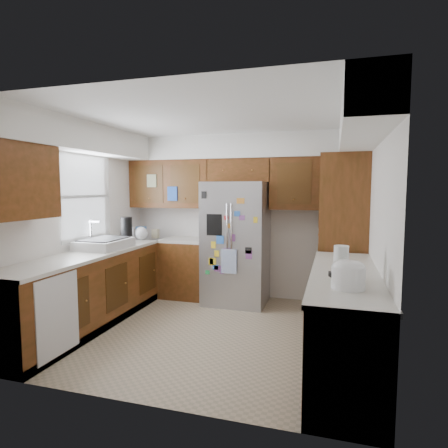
% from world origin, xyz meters
% --- Properties ---
extents(floor, '(3.60, 3.60, 0.00)m').
position_xyz_m(floor, '(0.00, 0.00, 0.00)').
color(floor, tan).
rests_on(floor, ground).
extents(room_shell, '(3.64, 3.24, 2.52)m').
position_xyz_m(room_shell, '(-0.11, 0.36, 1.82)').
color(room_shell, silver).
rests_on(room_shell, ground).
extents(left_counter_run, '(1.36, 3.20, 0.92)m').
position_xyz_m(left_counter_run, '(-1.36, 0.03, 0.43)').
color(left_counter_run, '#41290C').
rests_on(left_counter_run, ground).
extents(right_counter_run, '(0.63, 2.25, 0.92)m').
position_xyz_m(right_counter_run, '(1.50, -0.47, 0.42)').
color(right_counter_run, '#41290C').
rests_on(right_counter_run, ground).
extents(pantry, '(0.60, 0.90, 2.15)m').
position_xyz_m(pantry, '(1.50, 1.15, 1.07)').
color(pantry, '#41290C').
rests_on(pantry, ground).
extents(fridge, '(0.90, 0.79, 1.80)m').
position_xyz_m(fridge, '(-0.00, 1.20, 0.90)').
color(fridge, '#AEAEB3').
rests_on(fridge, ground).
extents(bridge_cabinet, '(0.96, 0.34, 0.35)m').
position_xyz_m(bridge_cabinet, '(0.00, 1.43, 1.98)').
color(bridge_cabinet, '#41290C').
rests_on(bridge_cabinet, fridge).
extents(fridge_top_items, '(0.75, 0.27, 0.27)m').
position_xyz_m(fridge_top_items, '(-0.15, 1.44, 2.27)').
color(fridge_top_items, '#274DA1').
rests_on(fridge_top_items, bridge_cabinet).
extents(sink_assembly, '(0.52, 0.70, 0.37)m').
position_xyz_m(sink_assembly, '(-1.50, 0.10, 0.99)').
color(sink_assembly, silver).
rests_on(sink_assembly, left_counter_run).
extents(left_counter_clutter, '(0.36, 0.85, 0.38)m').
position_xyz_m(left_counter_clutter, '(-1.48, 0.84, 1.05)').
color(left_counter_clutter, black).
rests_on(left_counter_clutter, left_counter_run).
extents(rice_cooker, '(0.27, 0.26, 0.23)m').
position_xyz_m(rice_cooker, '(1.50, -1.07, 1.04)').
color(rice_cooker, white).
rests_on(rice_cooker, right_counter_run).
extents(paper_towel, '(0.13, 0.13, 0.29)m').
position_xyz_m(paper_towel, '(1.45, -0.71, 1.06)').
color(paper_towel, white).
rests_on(paper_towel, right_counter_run).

